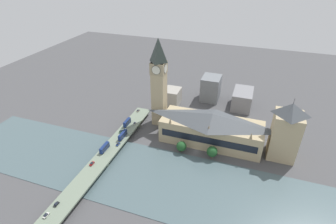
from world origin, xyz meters
TOP-DOWN VIEW (x-y plane):
  - ground_plane at (0.00, 0.00)m, footprint 600.00×600.00m
  - river_water at (-37.39, 0.00)m, footprint 62.79×360.00m
  - parliament_hall at (17.29, -8.00)m, footprint 29.04×80.96m
  - clock_tower at (30.58, 42.05)m, footprint 12.33×12.33m
  - victoria_tower at (17.35, -62.25)m, footprint 19.54×19.54m
  - road_bridge at (-37.39, 62.42)m, footprint 157.57×13.62m
  - double_decker_bus_lead at (-7.64, 59.87)m, footprint 11.73×2.52m
  - double_decker_bus_mid at (-26.85, 65.31)m, footprint 11.05×2.65m
  - double_decker_bus_rear at (10.52, 65.08)m, footprint 10.45×2.59m
  - car_northbound_lead at (-17.61, 58.94)m, footprint 4.33×1.93m
  - car_northbound_mid at (14.18, 59.59)m, footprint 4.06×1.76m
  - car_northbound_tail at (-90.02, 66.01)m, footprint 3.90×1.87m
  - car_southbound_lead at (-1.07, 65.22)m, footprint 4.50×1.74m
  - car_southbound_mid at (35.00, 65.86)m, footprint 4.08×1.88m
  - car_southbound_tail at (-43.87, 65.69)m, footprint 4.27×1.90m
  - car_southbound_extra at (-81.56, 65.78)m, footprint 3.83×1.82m
  - city_block_west at (91.54, 7.19)m, footprint 22.42×18.60m
  - city_block_center at (68.88, 42.63)m, footprint 18.78×15.75m
  - city_block_east at (85.62, -26.52)m, footprint 30.53×18.71m
  - tree_embankment_near at (-3.73, 10.86)m, footprint 7.90×7.90m
  - tree_embankment_mid at (-3.52, -13.20)m, footprint 8.20×8.20m

SIDE VIEW (x-z plane):
  - ground_plane at x=0.00m, z-range 0.00..0.00m
  - river_water at x=-37.39m, z-range 0.00..0.30m
  - road_bridge at x=-37.39m, z-range 1.51..6.34m
  - tree_embankment_near at x=-3.73m, z-range 0.71..10.06m
  - car_northbound_mid at x=14.18m, z-range 4.84..6.06m
  - car_southbound_mid at x=35.00m, z-range 4.84..6.10m
  - car_northbound_lead at x=-17.61m, z-range 4.84..6.17m
  - car_southbound_extra at x=-81.56m, z-range 4.82..6.23m
  - car_southbound_lead at x=-1.07m, z-range 4.83..6.26m
  - car_southbound_tail at x=-43.87m, z-range 4.84..6.27m
  - car_northbound_tail at x=-90.02m, z-range 4.82..6.35m
  - tree_embankment_mid at x=-3.52m, z-range 1.16..11.71m
  - double_decker_bus_mid at x=-26.85m, z-range 5.08..9.73m
  - double_decker_bus_rear at x=10.52m, z-range 5.08..9.83m
  - double_decker_bus_lead at x=-7.64m, z-range 5.09..9.95m
  - city_block_center at x=68.88m, z-range 0.00..16.14m
  - city_block_east at x=85.62m, z-range 0.00..17.71m
  - city_block_west at x=91.54m, z-range 0.00..25.63m
  - parliament_hall at x=17.29m, z-range -0.10..26.61m
  - victoria_tower at x=17.35m, z-range -2.00..47.95m
  - clock_tower at x=30.58m, z-range 2.33..80.91m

